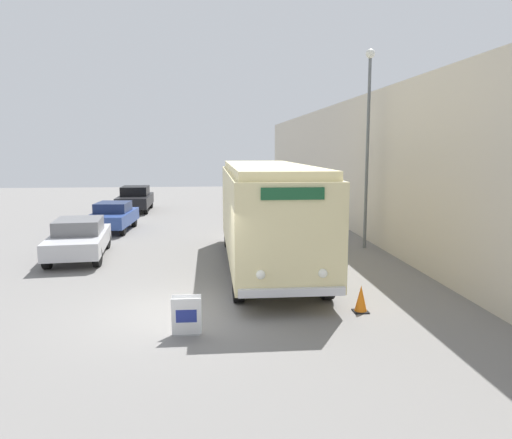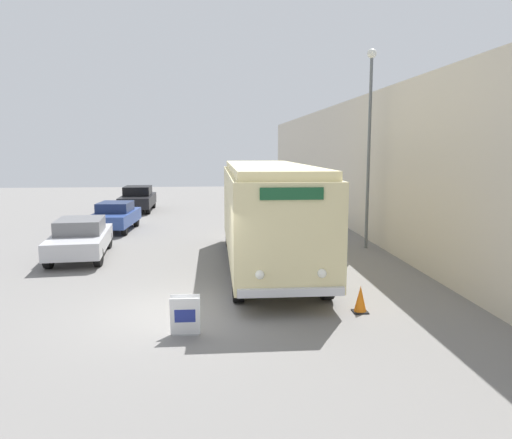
{
  "view_description": "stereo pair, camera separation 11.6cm",
  "coord_description": "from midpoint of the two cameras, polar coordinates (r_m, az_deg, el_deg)",
  "views": [
    {
      "loc": [
        0.69,
        -11.78,
        3.96
      ],
      "look_at": [
        1.96,
        1.92,
        1.98
      ],
      "focal_mm": 35.0,
      "sensor_mm": 36.0,
      "label": 1
    },
    {
      "loc": [
        0.8,
        -11.79,
        3.96
      ],
      "look_at": [
        1.96,
        1.92,
        1.98
      ],
      "focal_mm": 35.0,
      "sensor_mm": 36.0,
      "label": 2
    }
  ],
  "objects": [
    {
      "name": "ground_plane",
      "position": [
        12.45,
        -8.13,
        -10.46
      ],
      "size": [
        80.0,
        80.0,
        0.0
      ],
      "primitive_type": "plane",
      "color": "slate"
    },
    {
      "name": "parked_car_mid",
      "position": [
        24.94,
        -15.68,
        0.4
      ],
      "size": [
        1.94,
        4.09,
        1.37
      ],
      "rotation": [
        0.0,
        0.0,
        -0.05
      ],
      "color": "black",
      "rests_on": "ground_plane"
    },
    {
      "name": "sign_board",
      "position": [
        10.92,
        -7.79,
        -10.89
      ],
      "size": [
        0.63,
        0.32,
        0.85
      ],
      "color": "gray",
      "rests_on": "ground_plane"
    },
    {
      "name": "parked_car_near",
      "position": [
        19.2,
        -19.26,
        -1.97
      ],
      "size": [
        2.29,
        4.67,
        1.41
      ],
      "rotation": [
        0.0,
        0.0,
        0.1
      ],
      "color": "black",
      "rests_on": "ground_plane"
    },
    {
      "name": "traffic_cone",
      "position": [
        12.51,
        12.11,
        -8.9
      ],
      "size": [
        0.36,
        0.36,
        0.67
      ],
      "color": "black",
      "rests_on": "ground_plane"
    },
    {
      "name": "parked_car_far",
      "position": [
        32.4,
        -13.26,
        2.36
      ],
      "size": [
        1.97,
        4.57,
        1.56
      ],
      "rotation": [
        0.0,
        0.0,
        0.02
      ],
      "color": "black",
      "rests_on": "ground_plane"
    },
    {
      "name": "building_wall_right",
      "position": [
        22.85,
        12.7,
        5.93
      ],
      "size": [
        0.3,
        60.0,
        6.29
      ],
      "color": "beige",
      "rests_on": "ground_plane"
    },
    {
      "name": "streetlamp",
      "position": [
        20.07,
        13.02,
        10.53
      ],
      "size": [
        0.36,
        0.36,
        7.68
      ],
      "color": "#595E60",
      "rests_on": "ground_plane"
    },
    {
      "name": "vintage_bus",
      "position": [
        16.46,
        1.55,
        1.1
      ],
      "size": [
        2.65,
        10.28,
        3.43
      ],
      "color": "black",
      "rests_on": "ground_plane"
    }
  ]
}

